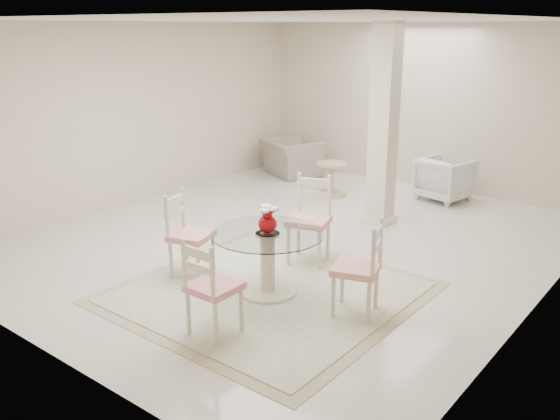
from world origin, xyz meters
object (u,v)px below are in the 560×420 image
Objects in this scene: column at (384,126)px; dining_chair_south at (209,281)px; red_vase at (268,219)px; dining_chair_east at (363,262)px; dining_chair_north at (311,212)px; dining_table at (268,263)px; dining_chair_west at (186,228)px; armchair_white at (445,179)px; recliner_taupe at (291,157)px; side_table at (331,180)px.

column is 2.67× the size of dining_chair_south.
dining_chair_east reaches higher than red_vase.
dining_chair_north is at bearing -142.65° from dining_chair_east.
dining_chair_north is at bearing -88.04° from column.
dining_chair_south is at bearing -53.13° from dining_chair_east.
dining_chair_west is at bearing -169.61° from dining_table.
armchair_white is at bearing 90.15° from dining_table.
dining_table is 1.11× the size of dining_chair_east.
dining_chair_north is 1.08× the size of dining_chair_west.
dining_chair_west is 4.78m from recliner_taupe.
dining_chair_east is 1.44m from dining_chair_north.
recliner_taupe is at bearing 152.64° from side_table.
dining_chair_north is 1.51× the size of armchair_white.
armchair_white reaches higher than dining_table.
red_vase is 0.29× the size of dining_chair_south.
armchair_white is at bearing -153.20° from recliner_taupe.
dining_chair_south is at bearing -141.86° from dining_chair_west.
armchair_white is (-0.01, 4.39, -0.47)m from red_vase.
dining_chair_north is 3.40m from armchair_white.
dining_table reaches higher than side_table.
column is at bearing 174.26° from recliner_taupe.
armchair_white is at bearing -88.91° from dining_chair_south.
red_vase is at bearing -97.51° from dining_chair_east.
dining_chair_east is (1.25, -2.56, -0.81)m from column.
column is 1.90m from dining_chair_north.
armchair_white is at bearing 68.53° from dining_chair_north.
dining_chair_east is 0.92× the size of dining_chair_north.
dining_chair_east is at bearing -96.35° from dining_chair_west.
column reaches higher than dining_chair_south.
side_table is at bearing 113.94° from red_vase.
column is 2.68× the size of recliner_taupe.
dining_chair_south reaches higher than red_vase.
column is at bearing 93.58° from armchair_white.
column reaches higher than red_vase.
column is 2.62× the size of dining_chair_west.
dining_chair_east reaches higher than dining_table.
dining_chair_west reaches higher than dining_chair_east.
dining_chair_east is 1.45m from dining_chair_south.
dining_chair_east is 1.39× the size of armchair_white.
dining_chair_north is at bearing -80.84° from dining_chair_south.
dining_chair_north is 1.44m from dining_chair_west.
dining_chair_east is at bearing 10.47° from dining_table.
dining_table is 0.47m from red_vase.
dining_table is 1.55× the size of armchair_white.
dining_table is 5.10m from recliner_taupe.
dining_table is 4.39m from armchair_white.
dining_chair_west reaches higher than dining_chair_south.
dining_chair_north reaches higher than recliner_taupe.
dining_chair_north reaches higher than dining_chair_east.
dining_table is at bearing -96.39° from dining_chair_west.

